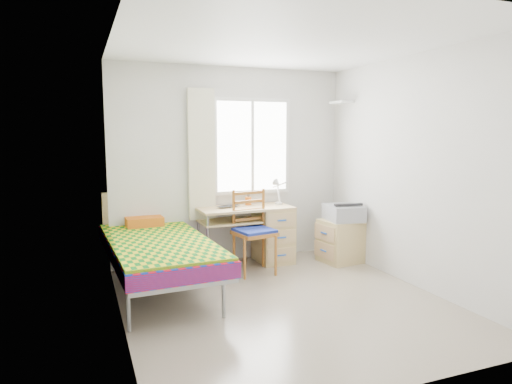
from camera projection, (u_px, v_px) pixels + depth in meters
floor at (284, 302)px, 4.70m from camera, size 3.50×3.50×0.00m
ceiling at (287, 42)px, 4.36m from camera, size 3.50×3.50×0.00m
wall_back at (231, 165)px, 6.15m from camera, size 3.20×0.00×3.20m
wall_left at (118, 183)px, 3.96m from camera, size 0.00×3.50×3.50m
wall_right at (415, 172)px, 5.11m from camera, size 0.00×3.50×3.50m
window at (252, 146)px, 6.20m from camera, size 1.10×0.04×1.30m
curtain at (202, 155)px, 5.91m from camera, size 0.35×0.05×1.70m
floating_shelf at (342, 102)px, 6.25m from camera, size 0.20×0.32×0.03m
bed at (157, 246)px, 5.10m from camera, size 1.16×2.31×0.98m
desk at (268, 231)px, 6.13m from camera, size 1.23×0.57×0.77m
chair at (253, 226)px, 5.67m from camera, size 0.52×0.52×1.04m
cabinet at (341, 241)px, 6.15m from camera, size 0.58×0.53×0.57m
printer at (344, 212)px, 6.10m from camera, size 0.49×0.55×0.21m
laptop at (230, 207)px, 5.91m from camera, size 0.36×0.29×0.02m
pen_cup at (248, 201)px, 6.14m from camera, size 0.10×0.10×0.11m
task_lamp at (278, 189)px, 6.02m from camera, size 0.21×0.31×0.37m
book at (231, 222)px, 5.88m from camera, size 0.22×0.26×0.02m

